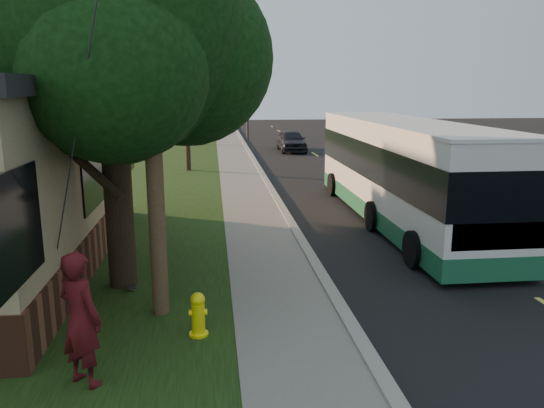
{
  "coord_description": "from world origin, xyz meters",
  "views": [
    {
      "loc": [
        -2.3,
        -8.17,
        4.08
      ],
      "look_at": [
        -1.0,
        3.42,
        1.5
      ],
      "focal_mm": 35.0,
      "sensor_mm": 36.0,
      "label": 1
    }
  ],
  "objects_px": {
    "utility_pole": "(148,52)",
    "traffic_signal": "(247,99)",
    "leafy_tree": "(111,28)",
    "skateboard_main": "(130,283)",
    "fire_hydrant": "(198,314)",
    "bare_tree_near": "(187,128)",
    "transit_bus": "(403,169)",
    "skateboarder": "(80,319)",
    "bare_tree_far": "(202,117)",
    "distant_car": "(291,141)"
  },
  "relations": [
    {
      "from": "leafy_tree",
      "to": "skateboarder",
      "type": "xyz_separation_m",
      "value": [
        0.04,
        -3.94,
        -4.14
      ]
    },
    {
      "from": "transit_bus",
      "to": "skateboarder",
      "type": "bearing_deg",
      "value": -131.72
    },
    {
      "from": "bare_tree_near",
      "to": "distant_car",
      "type": "bearing_deg",
      "value": 51.14
    },
    {
      "from": "transit_bus",
      "to": "skateboard_main",
      "type": "height_order",
      "value": "transit_bus"
    },
    {
      "from": "bare_tree_near",
      "to": "traffic_signal",
      "type": "distance_m",
      "value": 16.52
    },
    {
      "from": "fire_hydrant",
      "to": "bare_tree_far",
      "type": "relative_size",
      "value": 0.18
    },
    {
      "from": "utility_pole",
      "to": "leafy_tree",
      "type": "height_order",
      "value": "utility_pole"
    },
    {
      "from": "fire_hydrant",
      "to": "transit_bus",
      "type": "relative_size",
      "value": 0.06
    },
    {
      "from": "utility_pole",
      "to": "traffic_signal",
      "type": "distance_m",
      "value": 33.26
    },
    {
      "from": "fire_hydrant",
      "to": "leafy_tree",
      "type": "height_order",
      "value": "leafy_tree"
    },
    {
      "from": "utility_pole",
      "to": "distant_car",
      "type": "height_order",
      "value": "utility_pole"
    },
    {
      "from": "utility_pole",
      "to": "traffic_signal",
      "type": "relative_size",
      "value": 1.65
    },
    {
      "from": "leafy_tree",
      "to": "skateboard_main",
      "type": "height_order",
      "value": "leafy_tree"
    },
    {
      "from": "skateboard_main",
      "to": "leafy_tree",
      "type": "bearing_deg",
      "value": 114.88
    },
    {
      "from": "fire_hydrant",
      "to": "leafy_tree",
      "type": "xyz_separation_m",
      "value": [
        -1.57,
        2.65,
        4.73
      ]
    },
    {
      "from": "utility_pole",
      "to": "bare_tree_near",
      "type": "height_order",
      "value": "utility_pole"
    },
    {
      "from": "fire_hydrant",
      "to": "traffic_signal",
      "type": "height_order",
      "value": "traffic_signal"
    },
    {
      "from": "utility_pole",
      "to": "bare_tree_far",
      "type": "bearing_deg",
      "value": 89.4
    },
    {
      "from": "traffic_signal",
      "to": "fire_hydrant",
      "type": "bearing_deg",
      "value": -95.21
    },
    {
      "from": "distant_car",
      "to": "utility_pole",
      "type": "bearing_deg",
      "value": -103.52
    },
    {
      "from": "skateboard_main",
      "to": "traffic_signal",
      "type": "bearing_deg",
      "value": 81.79
    },
    {
      "from": "bare_tree_far",
      "to": "skateboard_main",
      "type": "height_order",
      "value": "bare_tree_far"
    },
    {
      "from": "bare_tree_near",
      "to": "transit_bus",
      "type": "bearing_deg",
      "value": -57.3
    },
    {
      "from": "bare_tree_far",
      "to": "utility_pole",
      "type": "bearing_deg",
      "value": -90.6
    },
    {
      "from": "bare_tree_far",
      "to": "transit_bus",
      "type": "bearing_deg",
      "value": -74.24
    },
    {
      "from": "bare_tree_near",
      "to": "bare_tree_far",
      "type": "bearing_deg",
      "value": 87.61
    },
    {
      "from": "leafy_tree",
      "to": "bare_tree_near",
      "type": "distance_m",
      "value": 15.66
    },
    {
      "from": "fire_hydrant",
      "to": "utility_pole",
      "type": "xyz_separation_m",
      "value": [
        -0.71,
        0.99,
        4.2
      ]
    },
    {
      "from": "bare_tree_far",
      "to": "transit_bus",
      "type": "xyz_separation_m",
      "value": [
        6.44,
        -22.81,
        -0.35
      ]
    },
    {
      "from": "bare_tree_near",
      "to": "skateboard_main",
      "type": "distance_m",
      "value": 15.74
    },
    {
      "from": "fire_hydrant",
      "to": "skateboarder",
      "type": "height_order",
      "value": "skateboarder"
    },
    {
      "from": "leafy_tree",
      "to": "bare_tree_near",
      "type": "bearing_deg",
      "value": 87.5
    },
    {
      "from": "transit_bus",
      "to": "skateboard_main",
      "type": "distance_m",
      "value": 9.02
    },
    {
      "from": "leafy_tree",
      "to": "skateboarder",
      "type": "height_order",
      "value": "leafy_tree"
    },
    {
      "from": "bare_tree_far",
      "to": "skateboard_main",
      "type": "bearing_deg",
      "value": -92.2
    },
    {
      "from": "fire_hydrant",
      "to": "bare_tree_near",
      "type": "bearing_deg",
      "value": 92.86
    },
    {
      "from": "fire_hydrant",
      "to": "bare_tree_near",
      "type": "distance_m",
      "value": 18.1
    },
    {
      "from": "utility_pole",
      "to": "skateboard_main",
      "type": "xyz_separation_m",
      "value": [
        -0.75,
        1.41,
        -4.51
      ]
    },
    {
      "from": "skateboard_main",
      "to": "distant_car",
      "type": "height_order",
      "value": "distant_car"
    },
    {
      "from": "utility_pole",
      "to": "bare_tree_far",
      "type": "relative_size",
      "value": 2.25
    },
    {
      "from": "bare_tree_near",
      "to": "traffic_signal",
      "type": "xyz_separation_m",
      "value": [
        4.0,
        16.0,
        1.01
      ]
    },
    {
      "from": "utility_pole",
      "to": "skateboard_main",
      "type": "bearing_deg",
      "value": 118.06
    },
    {
      "from": "leafy_tree",
      "to": "transit_bus",
      "type": "relative_size",
      "value": 0.68
    },
    {
      "from": "traffic_signal",
      "to": "distant_car",
      "type": "relative_size",
      "value": 1.35
    },
    {
      "from": "fire_hydrant",
      "to": "skateboard_main",
      "type": "xyz_separation_m",
      "value": [
        -1.46,
        2.41,
        -0.31
      ]
    },
    {
      "from": "utility_pole",
      "to": "transit_bus",
      "type": "relative_size",
      "value": 0.79
    },
    {
      "from": "utility_pole",
      "to": "traffic_signal",
      "type": "xyz_separation_m",
      "value": [
        3.81,
        33.01,
        -1.47
      ]
    },
    {
      "from": "bare_tree_near",
      "to": "skateboard_main",
      "type": "relative_size",
      "value": 5.79
    },
    {
      "from": "traffic_signal",
      "to": "skateboarder",
      "type": "xyz_separation_m",
      "value": [
        -4.63,
        -35.29,
        -2.14
      ]
    },
    {
      "from": "traffic_signal",
      "to": "distant_car",
      "type": "distance_m",
      "value": 8.87
    }
  ]
}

